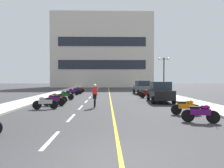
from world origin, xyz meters
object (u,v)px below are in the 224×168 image
parked_car_near (160,92)px  motorcycle_8 (145,92)px  motorcycle_4 (54,100)px  motorcycle_6 (65,95)px  motorcycle_1 (201,113)px  motorcycle_2 (186,107)px  cyclist_rider (95,95)px  motorcycle_11 (79,89)px  parked_car_mid (142,87)px  motorcycle_10 (76,91)px  motorcycle_3 (45,102)px  motorcycle_9 (72,92)px  motorcycle_7 (148,94)px  street_lamp_mid (164,67)px  motorcycle_5 (57,98)px

parked_car_near → motorcycle_8: 5.92m
motorcycle_4 → motorcycle_6: (-0.05, 4.58, 0.00)m
parked_car_near → motorcycle_1: 8.73m
motorcycle_2 → motorcycle_8: bearing=90.1°
cyclist_rider → motorcycle_11: bearing=101.6°
parked_car_mid → motorcycle_10: bearing=179.0°
motorcycle_1 → motorcycle_3: 9.73m
motorcycle_3 → motorcycle_9: (-0.19, 12.08, 0.00)m
parked_car_near → motorcycle_2: bearing=-91.7°
motorcycle_7 → motorcycle_8: bearing=86.2°
motorcycle_4 → motorcycle_10: size_ratio=1.03×
motorcycle_2 → cyclist_rider: bearing=149.9°
parked_car_mid → motorcycle_11: size_ratio=2.54×
street_lamp_mid → motorcycle_8: 4.33m
motorcycle_6 → cyclist_rider: (3.23, -5.65, 0.41)m
motorcycle_1 → parked_car_near: bearing=87.8°
motorcycle_8 → motorcycle_11: (-8.80, 7.23, 0.00)m
motorcycle_4 → motorcycle_5: 1.58m
motorcycle_3 → motorcycle_9: same height
motorcycle_7 → motorcycle_9: 9.66m
motorcycle_3 → motorcycle_7: same height
motorcycle_2 → motorcycle_9: same height
motorcycle_1 → motorcycle_11: (-8.67, 21.85, 0.00)m
motorcycle_9 → cyclist_rider: bearing=-72.9°
street_lamp_mid → motorcycle_10: bearing=167.2°
motorcycle_6 → parked_car_near: bearing=-13.9°
motorcycle_6 → motorcycle_10: 7.88m
motorcycle_3 → motorcycle_10: same height
motorcycle_2 → parked_car_mid: bearing=88.9°
motorcycle_1 → motorcycle_6: (-8.50, 10.90, 0.00)m
street_lamp_mid → motorcycle_1: size_ratio=2.81×
motorcycle_7 → motorcycle_9: size_ratio=1.01×
parked_car_mid → motorcycle_4: bearing=-125.9°
motorcycle_1 → motorcycle_3: same height
motorcycle_4 → motorcycle_10: same height
motorcycle_4 → motorcycle_11: 15.52m
motorcycle_10 → motorcycle_7: bearing=-35.7°
motorcycle_8 → motorcycle_11: same height
motorcycle_5 → motorcycle_1: bearing=-42.5°
motorcycle_10 → motorcycle_11: same height
motorcycle_1 → motorcycle_7: size_ratio=0.96×
parked_car_mid → motorcycle_2: size_ratio=2.54×
motorcycle_6 → motorcycle_11: bearing=90.9°
motorcycle_3 → motorcycle_6: (0.09, 6.32, 0.00)m
motorcycle_3 → motorcycle_10: (-0.01, 14.20, 0.00)m
parked_car_near → cyclist_rider: (-5.61, -3.46, -0.03)m
motorcycle_3 → motorcycle_8: (8.72, 10.03, 0.00)m
parked_car_mid → cyclist_rider: (-5.71, -13.38, -0.03)m
parked_car_mid → motorcycle_3: parked_car_mid is taller
parked_car_near → motorcycle_3: bearing=-155.2°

